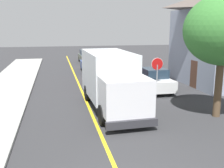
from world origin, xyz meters
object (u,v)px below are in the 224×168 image
at_px(box_truck, 111,78).
at_px(parked_car_mid, 91,64).
at_px(parked_car_near, 101,73).
at_px(street_tree_far_side, 223,30).
at_px(stop_sign, 157,70).
at_px(parked_car_far, 87,56).
at_px(parked_van_across, 154,80).

height_order(box_truck, parked_car_mid, box_truck).
bearing_deg(parked_car_near, street_tree_far_side, -65.43).
bearing_deg(street_tree_far_side, stop_sign, 111.56).
bearing_deg(parked_car_mid, box_truck, -92.32).
height_order(parked_car_near, parked_car_far, same).
bearing_deg(stop_sign, parked_car_near, 116.83).
distance_m(box_truck, parked_car_far, 20.35).
bearing_deg(parked_car_near, parked_car_mid, 91.63).
bearing_deg(box_truck, stop_sign, 26.25).
bearing_deg(parked_van_across, box_truck, -137.68).
xyz_separation_m(stop_sign, street_tree_far_side, (1.69, -4.28, 2.59)).
distance_m(parked_car_far, street_tree_far_side, 23.54).
distance_m(box_truck, street_tree_far_side, 6.34).
xyz_separation_m(parked_car_mid, parked_van_across, (3.44, -9.25, 0.00)).
bearing_deg(parked_car_far, street_tree_far_side, -79.73).
bearing_deg(parked_car_far, box_truck, -92.79).
bearing_deg(parked_car_mid, parked_van_across, -69.63).
bearing_deg(stop_sign, parked_van_across, 75.01).
height_order(parked_van_across, street_tree_far_side, street_tree_far_side).
xyz_separation_m(box_truck, parked_car_near, (0.68, 7.17, -0.97)).
relative_size(stop_sign, street_tree_far_side, 0.43).
bearing_deg(street_tree_far_side, parked_car_far, 100.27).
distance_m(box_truck, parked_car_mid, 12.90).
height_order(parked_car_far, street_tree_far_side, street_tree_far_side).
xyz_separation_m(box_truck, stop_sign, (3.45, 1.70, 0.09)).
xyz_separation_m(parked_van_across, stop_sign, (-0.51, -1.90, 1.06)).
distance_m(parked_car_near, street_tree_far_side, 11.32).
xyz_separation_m(parked_car_far, stop_sign, (2.46, -18.60, 1.06)).
distance_m(parked_car_near, parked_car_far, 13.14).
distance_m(parked_car_near, stop_sign, 6.22).
bearing_deg(street_tree_far_side, parked_car_mid, 106.65).
relative_size(parked_car_far, parked_van_across, 1.01).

